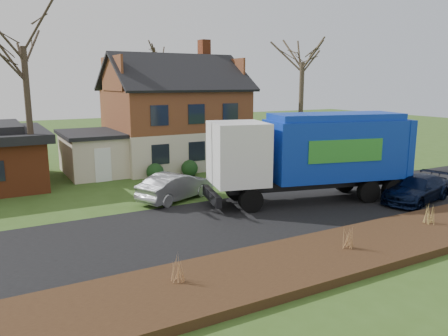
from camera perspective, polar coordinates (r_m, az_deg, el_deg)
ground at (r=20.15m, az=4.02°, el=-6.45°), size 120.00×120.00×0.00m
road at (r=20.15m, az=4.02°, el=-6.43°), size 80.00×7.00×0.02m
mulch_verge at (r=16.20m, az=14.50°, el=-10.74°), size 80.00×3.50×0.30m
main_house at (r=32.35m, az=-7.28°, el=7.43°), size 12.95×8.95×9.26m
garbage_truck at (r=22.89m, az=11.79°, el=2.17°), size 10.92×5.23×4.52m
silver_sedan at (r=22.99m, az=-6.32°, el=-2.39°), size 4.67×3.20×1.46m
navy_wagon at (r=24.62m, az=23.86°, el=-2.50°), size 4.98×2.86×1.36m
tree_front_west at (r=26.05m, az=-24.99°, el=16.78°), size 3.71×3.71×11.03m
tree_front_east at (r=32.81m, az=10.28°, el=15.57°), size 3.85×3.85×10.70m
tree_back at (r=40.29m, az=-8.49°, el=15.13°), size 3.39×3.39×10.74m
grass_clump_west at (r=13.20m, az=-5.90°, el=-12.92°), size 0.32×0.26×0.84m
grass_clump_mid at (r=16.16m, az=15.83°, el=-8.65°), size 0.31×0.26×0.87m
grass_clump_east at (r=20.10m, az=25.18°, el=-5.36°), size 0.35×0.29×0.88m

